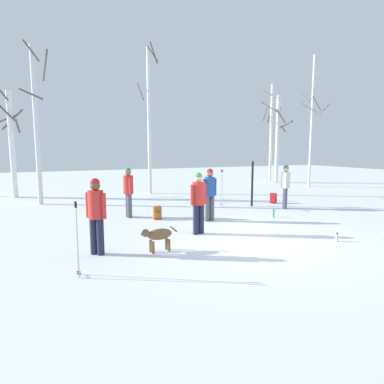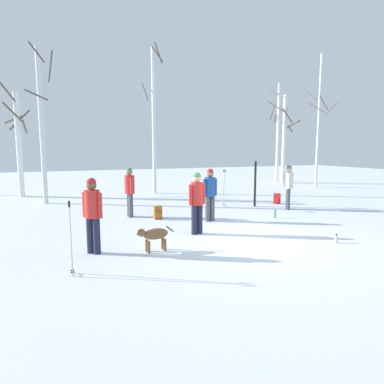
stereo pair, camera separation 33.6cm
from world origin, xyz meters
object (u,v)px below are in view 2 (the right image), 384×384
at_px(ski_poles_1, 224,187).
at_px(birch_tree_3, 154,120).
at_px(ski_pair_planted_0, 255,184).
at_px(person_2, 197,199).
at_px(backpack_1, 158,213).
at_px(ski_poles_0, 71,236).
at_px(backpack_0, 277,199).
at_px(dog, 154,235).
at_px(birch_tree_6, 319,121).
at_px(person_1, 130,189).
at_px(birch_tree_2, 42,124).
at_px(birch_tree_4, 278,131).
at_px(water_bottle_0, 275,214).
at_px(birch_tree_1, 18,141).
at_px(birch_tree_5, 284,138).
at_px(person_3, 289,184).
at_px(person_4, 210,191).
at_px(water_bottle_1, 336,239).
at_px(person_0, 92,211).

height_order(ski_poles_1, birch_tree_3, birch_tree_3).
bearing_deg(ski_pair_planted_0, ski_poles_1, 159.77).
height_order(person_2, backpack_1, person_2).
distance_m(ski_poles_0, backpack_0, 10.00).
relative_size(dog, birch_tree_6, 0.11).
relative_size(person_1, birch_tree_2, 0.26).
bearing_deg(person_1, birch_tree_2, 123.82).
bearing_deg(dog, backpack_0, 33.57).
bearing_deg(birch_tree_4, water_bottle_0, -126.54).
xyz_separation_m(ski_poles_1, birch_tree_3, (-1.53, 4.95, 3.02)).
bearing_deg(ski_pair_planted_0, birch_tree_3, 116.73).
relative_size(ski_pair_planted_0, birch_tree_2, 0.28).
height_order(birch_tree_1, birch_tree_5, birch_tree_5).
distance_m(person_3, birch_tree_1, 12.67).
relative_size(person_1, person_2, 1.00).
bearing_deg(water_bottle_0, birch_tree_2, 139.71).
height_order(ski_poles_0, birch_tree_6, birch_tree_6).
height_order(person_1, ski_poles_1, person_1).
distance_m(ski_pair_planted_0, birch_tree_6, 9.00).
bearing_deg(person_2, ski_poles_0, -150.58).
xyz_separation_m(person_4, water_bottle_1, (1.87, -3.48, -0.87)).
xyz_separation_m(water_bottle_1, birch_tree_1, (-8.09, 11.92, 2.59)).
bearing_deg(backpack_1, dog, -107.73).
height_order(backpack_0, birch_tree_3, birch_tree_3).
height_order(person_1, birch_tree_6, birch_tree_6).
xyz_separation_m(birch_tree_2, birch_tree_4, (14.74, 3.78, 0.13)).
bearing_deg(person_1, birch_tree_6, 20.18).
height_order(ski_pair_planted_0, birch_tree_3, birch_tree_3).
xyz_separation_m(person_3, birch_tree_1, (-9.95, 7.66, 1.72)).
height_order(person_0, water_bottle_1, person_0).
distance_m(person_4, birch_tree_6, 12.22).
bearing_deg(person_1, water_bottle_0, -24.31).
relative_size(person_4, birch_tree_2, 0.26).
distance_m(person_4, water_bottle_1, 4.05).
bearing_deg(dog, birch_tree_1, 108.62).
bearing_deg(person_0, birch_tree_4, 40.70).
bearing_deg(birch_tree_6, ski_poles_1, -154.73).
height_order(person_0, person_1, same).
bearing_deg(person_2, birch_tree_4, 45.63).
distance_m(birch_tree_2, birch_tree_5, 15.13).
xyz_separation_m(ski_pair_planted_0, birch_tree_3, (-2.71, 5.38, 2.90)).
height_order(person_1, person_3, same).
height_order(person_3, backpack_0, person_3).
bearing_deg(ski_pair_planted_0, person_4, -147.99).
xyz_separation_m(person_1, water_bottle_0, (4.54, -2.05, -0.85)).
bearing_deg(birch_tree_3, ski_poles_0, -113.52).
relative_size(person_0, backpack_0, 3.90).
height_order(dog, water_bottle_0, dog).
bearing_deg(backpack_1, water_bottle_0, -19.78).
bearing_deg(person_1, backpack_1, -41.62).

